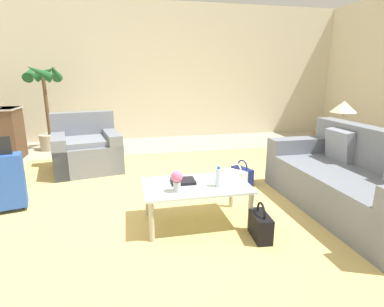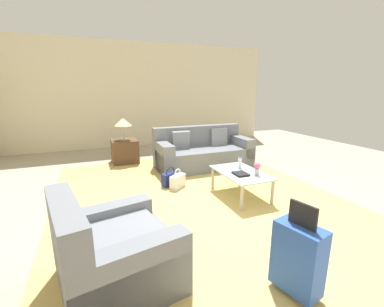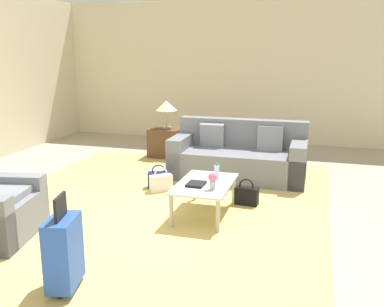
{
  "view_description": "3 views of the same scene",
  "coord_description": "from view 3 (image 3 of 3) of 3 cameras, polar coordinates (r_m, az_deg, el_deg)",
  "views": [
    {
      "loc": [
        -0.24,
        -3.25,
        1.48
      ],
      "look_at": [
        0.44,
        -0.1,
        0.63
      ],
      "focal_mm": 28.0,
      "sensor_mm": 36.0,
      "label": 1
    },
    {
      "loc": [
        -3.01,
        1.73,
        1.73
      ],
      "look_at": [
        0.77,
        0.21,
        0.71
      ],
      "focal_mm": 24.0,
      "sensor_mm": 36.0,
      "label": 2
    },
    {
      "loc": [
        -4.45,
        -1.76,
        1.98
      ],
      "look_at": [
        0.05,
        -0.44,
        0.86
      ],
      "focal_mm": 40.0,
      "sensor_mm": 36.0,
      "label": 3
    }
  ],
  "objects": [
    {
      "name": "ground_plane",
      "position": [
        5.18,
        -4.86,
        -9.13
      ],
      "size": [
        12.0,
        12.0,
        0.0
      ],
      "primitive_type": "plane",
      "color": "#A89E89"
    },
    {
      "name": "wall_right",
      "position": [
        9.68,
        6.0,
        10.79
      ],
      "size": [
        0.12,
        8.0,
        3.1
      ],
      "primitive_type": "cube",
      "color": "beige",
      "rests_on": "ground"
    },
    {
      "name": "area_rug",
      "position": [
        5.77,
        -4.56,
        -6.68
      ],
      "size": [
        5.2,
        4.4,
        0.01
      ],
      "primitive_type": "cube",
      "color": "tan",
      "rests_on": "ground"
    },
    {
      "name": "couch",
      "position": [
        6.95,
        6.29,
        -0.58
      ],
      "size": [
        0.95,
        2.12,
        0.9
      ],
      "color": "slate",
      "rests_on": "ground"
    },
    {
      "name": "coffee_table",
      "position": [
        5.27,
        1.74,
        -4.48
      ],
      "size": [
        1.05,
        0.65,
        0.42
      ],
      "color": "silver",
      "rests_on": "ground"
    },
    {
      "name": "water_bottle",
      "position": [
        5.39,
        3.32,
        -2.45
      ],
      "size": [
        0.06,
        0.06,
        0.2
      ],
      "color": "silver",
      "rests_on": "coffee_table"
    },
    {
      "name": "coffee_table_book",
      "position": [
        5.16,
        0.54,
        -4.08
      ],
      "size": [
        0.24,
        0.21,
        0.03
      ],
      "primitive_type": "cube",
      "rotation": [
        0.0,
        0.0,
        -0.02
      ],
      "color": "black",
      "rests_on": "coffee_table"
    },
    {
      "name": "flower_vase",
      "position": [
        4.98,
        2.78,
        -3.45
      ],
      "size": [
        0.11,
        0.11,
        0.21
      ],
      "color": "#B2B7BC",
      "rests_on": "coffee_table"
    },
    {
      "name": "side_table",
      "position": [
        8.31,
        -3.38,
        1.55
      ],
      "size": [
        0.6,
        0.6,
        0.55
      ],
      "primitive_type": "cube",
      "color": "#513823",
      "rests_on": "ground"
    },
    {
      "name": "table_lamp",
      "position": [
        8.2,
        -3.45,
        6.3
      ],
      "size": [
        0.41,
        0.41,
        0.52
      ],
      "color": "#ADA899",
      "rests_on": "side_table"
    },
    {
      "name": "suitcase_blue",
      "position": [
        3.82,
        -16.75,
        -12.34
      ],
      "size": [
        0.44,
        0.31,
        0.85
      ],
      "color": "#2851AD",
      "rests_on": "ground"
    },
    {
      "name": "handbag_white",
      "position": [
        6.25,
        -4.15,
        -3.87
      ],
      "size": [
        0.31,
        0.34,
        0.36
      ],
      "color": "white",
      "rests_on": "ground"
    },
    {
      "name": "handbag_black",
      "position": [
        5.73,
        7.23,
        -5.55
      ],
      "size": [
        0.17,
        0.33,
        0.36
      ],
      "color": "black",
      "rests_on": "ground"
    },
    {
      "name": "handbag_navy",
      "position": [
        6.41,
        -4.48,
        -3.44
      ],
      "size": [
        0.24,
        0.35,
        0.36
      ],
      "color": "navy",
      "rests_on": "ground"
    }
  ]
}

